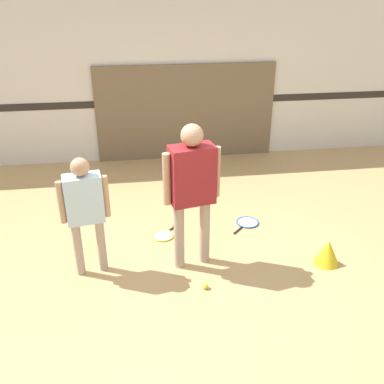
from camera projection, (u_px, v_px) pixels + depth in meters
ground_plane at (190, 274)px, 4.75m from camera, size 16.00×16.00×0.00m
wall_back at (161, 68)px, 7.17m from camera, size 16.00×0.07×3.20m
wall_panel at (186, 113)px, 7.51m from camera, size 3.13×0.05×1.66m
person_instructor at (192, 182)px, 4.48m from camera, size 0.62×0.34×1.66m
person_student_left at (85, 205)px, 4.43m from camera, size 0.51×0.27×1.36m
racket_spare_on_floor at (164, 235)px, 5.46m from camera, size 0.45×0.49×0.03m
racket_second_spare at (247, 223)px, 5.73m from camera, size 0.47×0.48×0.03m
tennis_ball_near_instructor at (205, 286)px, 4.51m from camera, size 0.07×0.07×0.07m
tennis_ball_by_spare_racket at (175, 224)px, 5.65m from camera, size 0.07×0.07×0.07m
training_cone at (328, 252)px, 4.87m from camera, size 0.29×0.29×0.30m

